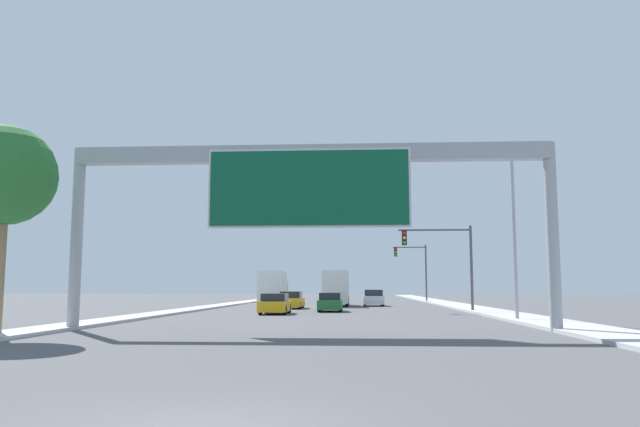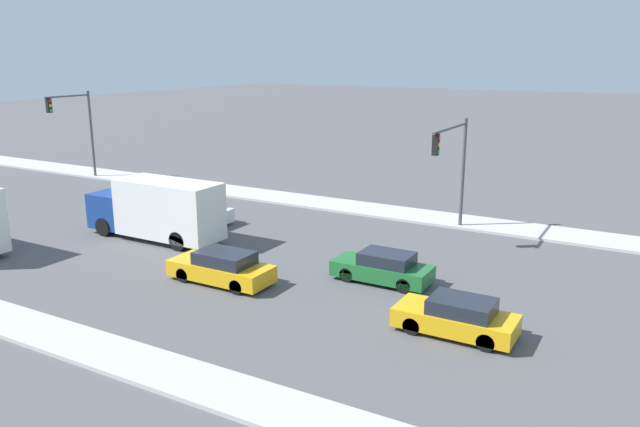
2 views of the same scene
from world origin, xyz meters
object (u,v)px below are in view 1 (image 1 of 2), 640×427
at_px(car_mid_right, 275,304).
at_px(truck_box_secondary, 273,287).
at_px(sign_gantry, 309,182).
at_px(truck_box_primary, 336,288).
at_px(street_lamp_right, 508,219).
at_px(traffic_light_mid_block, 416,264).
at_px(traffic_light_near_intersection, 447,253).
at_px(car_far_center, 330,303).
at_px(car_near_center, 373,298).
at_px(car_near_right, 292,300).
at_px(palm_tree_foreground, 5,176).

height_order(car_mid_right, truck_box_secondary, truck_box_secondary).
relative_size(sign_gantry, truck_box_primary, 2.54).
bearing_deg(sign_gantry, street_lamp_right, 38.26).
bearing_deg(traffic_light_mid_block, traffic_light_near_intersection, -91.01).
relative_size(car_far_center, street_lamp_right, 0.46).
xyz_separation_m(car_far_center, car_near_center, (3.50, 13.59, 0.07)).
height_order(sign_gantry, car_near_right, sign_gantry).
bearing_deg(car_near_right, palm_tree_foreground, -104.28).
distance_m(car_near_right, traffic_light_mid_block, 27.11).
xyz_separation_m(traffic_light_mid_block, street_lamp_right, (0.98, -42.19, 0.87)).
height_order(car_mid_right, palm_tree_foreground, palm_tree_foreground).
relative_size(car_near_center, street_lamp_right, 0.49).
xyz_separation_m(sign_gantry, truck_box_primary, (0.00, 33.38, -4.51)).
bearing_deg(truck_box_primary, car_near_right, -116.68).
xyz_separation_m(traffic_light_near_intersection, traffic_light_mid_block, (0.53, 30.00, 0.28)).
bearing_deg(truck_box_primary, car_far_center, -90.00).
height_order(truck_box_primary, truck_box_secondary, truck_box_secondary).
relative_size(car_near_right, traffic_light_mid_block, 0.68).
relative_size(car_mid_right, truck_box_secondary, 0.55).
xyz_separation_m(car_near_right, truck_box_secondary, (-3.50, 14.68, 1.06)).
distance_m(car_near_right, car_near_center, 10.28).
xyz_separation_m(car_near_center, truck_box_primary, (-3.50, -0.57, 0.93)).
distance_m(traffic_light_mid_block, street_lamp_right, 42.21).
bearing_deg(palm_tree_foreground, car_mid_right, 68.65).
distance_m(car_far_center, traffic_light_mid_block, 31.35).
distance_m(car_far_center, street_lamp_right, 16.68).
xyz_separation_m(sign_gantry, car_mid_right, (-3.50, 15.95, -5.51)).
bearing_deg(street_lamp_right, truck_box_primary, 111.53).
height_order(car_near_center, palm_tree_foreground, palm_tree_foreground).
relative_size(car_near_center, truck_box_primary, 0.56).
bearing_deg(sign_gantry, truck_box_secondary, 99.67).
distance_m(car_near_center, traffic_light_mid_block, 17.53).
bearing_deg(car_far_center, car_mid_right, -128.52).
height_order(car_far_center, car_mid_right, car_far_center).
xyz_separation_m(car_far_center, palm_tree_foreground, (-11.12, -23.89, 5.25)).
distance_m(sign_gantry, truck_box_primary, 33.68).
bearing_deg(car_mid_right, truck_box_secondary, 97.93).
distance_m(truck_box_primary, palm_tree_foreground, 38.79).
bearing_deg(traffic_light_near_intersection, palm_tree_foreground, -129.73).
bearing_deg(car_mid_right, palm_tree_foreground, -111.35).
distance_m(car_far_center, truck_box_primary, 13.06).
height_order(sign_gantry, traffic_light_mid_block, sign_gantry).
relative_size(traffic_light_mid_block, street_lamp_right, 0.74).
distance_m(car_far_center, car_near_center, 14.03).
xyz_separation_m(sign_gantry, car_near_right, (-3.50, 26.41, -5.49)).
bearing_deg(car_mid_right, truck_box_primary, 78.64).
xyz_separation_m(car_near_right, traffic_light_mid_block, (12.57, 23.70, 3.88)).
distance_m(sign_gantry, car_near_right, 27.20).
relative_size(sign_gantry, truck_box_secondary, 2.64).
xyz_separation_m(car_mid_right, truck_box_secondary, (-3.50, 25.14, 1.08)).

